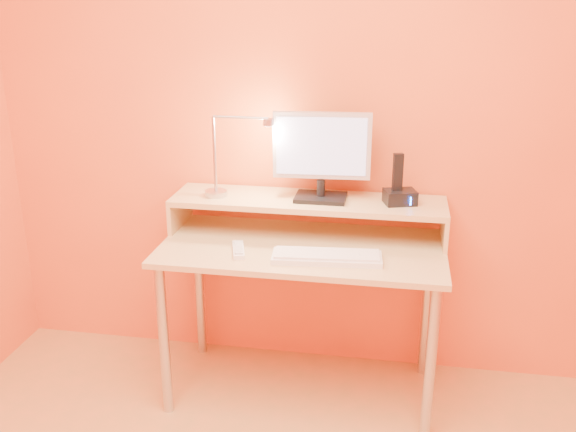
% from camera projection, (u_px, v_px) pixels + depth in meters
% --- Properties ---
extents(wall_back, '(3.00, 0.04, 2.50)m').
position_uv_depth(wall_back, '(314.00, 108.00, 2.84)').
color(wall_back, orange).
rests_on(wall_back, floor).
extents(desk_leg_fl, '(0.04, 0.04, 0.69)m').
position_uv_depth(desk_leg_fl, '(164.00, 341.00, 2.70)').
color(desk_leg_fl, '#B8B8BE').
rests_on(desk_leg_fl, floor).
extents(desk_leg_fr, '(0.04, 0.04, 0.69)m').
position_uv_depth(desk_leg_fr, '(430.00, 366.00, 2.53)').
color(desk_leg_fr, '#B8B8BE').
rests_on(desk_leg_fr, floor).
extents(desk_leg_bl, '(0.04, 0.04, 0.69)m').
position_uv_depth(desk_leg_bl, '(200.00, 289.00, 3.17)').
color(desk_leg_bl, '#B8B8BE').
rests_on(desk_leg_bl, floor).
extents(desk_leg_br, '(0.04, 0.04, 0.69)m').
position_uv_depth(desk_leg_br, '(427.00, 307.00, 2.99)').
color(desk_leg_br, '#B8B8BE').
rests_on(desk_leg_br, floor).
extents(desk_lower, '(1.20, 0.60, 0.02)m').
position_uv_depth(desk_lower, '(302.00, 248.00, 2.73)').
color(desk_lower, tan).
rests_on(desk_lower, floor).
extents(shelf_riser_left, '(0.02, 0.30, 0.14)m').
position_uv_depth(shelf_riser_left, '(180.00, 211.00, 2.94)').
color(shelf_riser_left, tan).
rests_on(shelf_riser_left, desk_lower).
extents(shelf_riser_right, '(0.02, 0.30, 0.14)m').
position_uv_depth(shelf_riser_right, '(444.00, 227.00, 2.74)').
color(shelf_riser_right, tan).
rests_on(shelf_riser_right, desk_lower).
extents(desk_shelf, '(1.20, 0.30, 0.02)m').
position_uv_depth(desk_shelf, '(308.00, 201.00, 2.81)').
color(desk_shelf, tan).
rests_on(desk_shelf, desk_lower).
extents(monitor_foot, '(0.22, 0.16, 0.02)m').
position_uv_depth(monitor_foot, '(321.00, 197.00, 2.80)').
color(monitor_foot, black).
rests_on(monitor_foot, desk_shelf).
extents(monitor_neck, '(0.04, 0.04, 0.07)m').
position_uv_depth(monitor_neck, '(321.00, 188.00, 2.78)').
color(monitor_neck, black).
rests_on(monitor_neck, monitor_foot).
extents(monitor_panel, '(0.42, 0.06, 0.29)m').
position_uv_depth(monitor_panel, '(322.00, 146.00, 2.73)').
color(monitor_panel, silver).
rests_on(monitor_panel, monitor_neck).
extents(monitor_back, '(0.38, 0.04, 0.24)m').
position_uv_depth(monitor_back, '(323.00, 144.00, 2.75)').
color(monitor_back, black).
rests_on(monitor_back, monitor_panel).
extents(monitor_screen, '(0.38, 0.03, 0.25)m').
position_uv_depth(monitor_screen, '(321.00, 147.00, 2.71)').
color(monitor_screen, '#AFB7EC').
rests_on(monitor_screen, monitor_panel).
extents(lamp_base, '(0.10, 0.10, 0.02)m').
position_uv_depth(lamp_base, '(216.00, 193.00, 2.84)').
color(lamp_base, '#B8B8BE').
rests_on(lamp_base, desk_shelf).
extents(lamp_post, '(0.01, 0.01, 0.33)m').
position_uv_depth(lamp_post, '(215.00, 154.00, 2.78)').
color(lamp_post, '#B8B8BE').
rests_on(lamp_post, lamp_base).
extents(lamp_arm, '(0.24, 0.01, 0.01)m').
position_uv_depth(lamp_arm, '(241.00, 117.00, 2.71)').
color(lamp_arm, '#B8B8BE').
rests_on(lamp_arm, lamp_post).
extents(lamp_head, '(0.04, 0.04, 0.03)m').
position_uv_depth(lamp_head, '(268.00, 122.00, 2.70)').
color(lamp_head, '#B8B8BE').
rests_on(lamp_head, lamp_arm).
extents(lamp_bulb, '(0.03, 0.03, 0.00)m').
position_uv_depth(lamp_bulb, '(268.00, 126.00, 2.70)').
color(lamp_bulb, '#FFEAC6').
rests_on(lamp_bulb, lamp_head).
extents(phone_dock, '(0.15, 0.13, 0.06)m').
position_uv_depth(phone_dock, '(400.00, 197.00, 2.74)').
color(phone_dock, black).
rests_on(phone_dock, desk_shelf).
extents(phone_handset, '(0.05, 0.04, 0.16)m').
position_uv_depth(phone_handset, '(398.00, 172.00, 2.70)').
color(phone_handset, black).
rests_on(phone_handset, phone_dock).
extents(phone_led, '(0.01, 0.00, 0.04)m').
position_uv_depth(phone_led, '(411.00, 201.00, 2.68)').
color(phone_led, '#1C7CF7').
rests_on(phone_led, phone_dock).
extents(keyboard, '(0.45, 0.18, 0.02)m').
position_uv_depth(keyboard, '(327.00, 258.00, 2.57)').
color(keyboard, silver).
rests_on(keyboard, desk_lower).
extents(mouse, '(0.07, 0.10, 0.03)m').
position_uv_depth(mouse, '(360.00, 258.00, 2.55)').
color(mouse, white).
rests_on(mouse, desk_lower).
extents(remote_control, '(0.09, 0.18, 0.02)m').
position_uv_depth(remote_control, '(238.00, 250.00, 2.65)').
color(remote_control, silver).
rests_on(remote_control, desk_lower).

